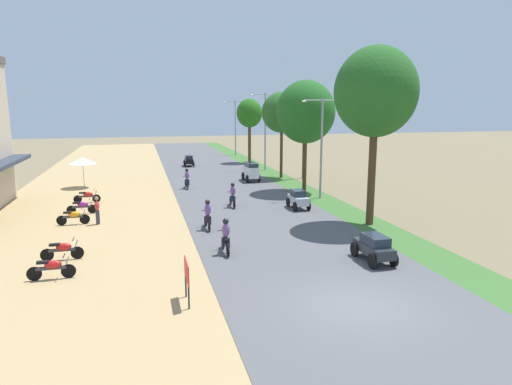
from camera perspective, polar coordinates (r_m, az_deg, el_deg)
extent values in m
plane|color=#7A6B4C|center=(16.08, 12.75, -14.07)|extent=(180.00, 180.00, 0.00)
cube|color=#565659|center=(16.06, 12.75, -13.94)|extent=(9.00, 140.00, 0.08)
cube|color=tan|center=(14.97, -28.03, -16.97)|extent=(12.00, 140.00, 0.06)
cube|color=#3D6B2D|center=(19.20, 28.37, -10.84)|extent=(2.40, 140.00, 0.06)
cylinder|color=black|center=(19.40, -22.62, -9.15)|extent=(0.56, 0.06, 0.56)
cylinder|color=black|center=(19.63, -26.25, -9.21)|extent=(0.56, 0.06, 0.56)
cube|color=#333338|center=(19.45, -24.49, -8.69)|extent=(1.12, 0.12, 0.12)
ellipsoid|color=red|center=(19.39, -24.28, -8.29)|extent=(0.64, 0.28, 0.32)
cube|color=black|center=(19.42, -25.37, -7.98)|extent=(0.44, 0.20, 0.10)
cylinder|color=#A5A8AD|center=(19.33, -22.86, -8.40)|extent=(0.26, 0.05, 0.68)
cylinder|color=black|center=(19.22, -23.12, -7.36)|extent=(0.04, 0.54, 0.04)
cylinder|color=black|center=(21.56, -21.66, -7.09)|extent=(0.56, 0.06, 0.56)
cylinder|color=black|center=(21.76, -24.92, -7.18)|extent=(0.56, 0.06, 0.56)
cube|color=#333338|center=(21.60, -23.33, -6.68)|extent=(1.12, 0.12, 0.12)
ellipsoid|color=red|center=(21.55, -23.15, -6.32)|extent=(0.64, 0.28, 0.32)
cube|color=black|center=(21.58, -24.12, -6.05)|extent=(0.44, 0.20, 0.10)
cylinder|color=#A5A8AD|center=(21.49, -21.87, -6.41)|extent=(0.26, 0.05, 0.68)
cylinder|color=black|center=(21.40, -22.10, -5.47)|extent=(0.04, 0.54, 0.04)
cylinder|color=black|center=(27.64, -20.83, -3.17)|extent=(0.56, 0.06, 0.56)
cylinder|color=black|center=(27.81, -23.37, -3.27)|extent=(0.56, 0.06, 0.56)
cube|color=#333338|center=(27.68, -22.13, -2.86)|extent=(1.12, 0.12, 0.12)
ellipsoid|color=orange|center=(27.63, -21.99, -2.57)|extent=(0.64, 0.28, 0.32)
cube|color=black|center=(27.66, -22.75, -2.36)|extent=(0.44, 0.20, 0.10)
cylinder|color=#A5A8AD|center=(27.58, -21.00, -2.63)|extent=(0.26, 0.05, 0.68)
cylinder|color=black|center=(27.51, -21.17, -1.88)|extent=(0.04, 0.54, 0.04)
cylinder|color=black|center=(30.18, -20.00, -1.97)|extent=(0.56, 0.06, 0.56)
cylinder|color=black|center=(30.33, -22.33, -2.07)|extent=(0.56, 0.06, 0.56)
cube|color=#333338|center=(30.21, -21.19, -1.68)|extent=(1.12, 0.12, 0.12)
ellipsoid|color=#8C1E8C|center=(30.17, -21.06, -1.42)|extent=(0.64, 0.28, 0.32)
cube|color=black|center=(30.20, -21.75, -1.23)|extent=(0.44, 0.20, 0.10)
cylinder|color=#A5A8AD|center=(30.13, -20.15, -1.47)|extent=(0.26, 0.05, 0.68)
cylinder|color=black|center=(30.06, -20.30, -0.79)|extent=(0.04, 0.54, 0.04)
cylinder|color=black|center=(33.51, -19.52, -0.71)|extent=(0.56, 0.06, 0.56)
cylinder|color=black|center=(33.65, -21.63, -0.80)|extent=(0.56, 0.06, 0.56)
cube|color=#333338|center=(33.54, -20.60, -0.45)|extent=(1.12, 0.12, 0.12)
ellipsoid|color=red|center=(33.51, -20.48, -0.21)|extent=(0.64, 0.28, 0.32)
cube|color=black|center=(33.53, -21.10, -0.04)|extent=(0.44, 0.20, 0.10)
cylinder|color=#A5A8AD|center=(33.47, -19.66, -0.26)|extent=(0.26, 0.05, 0.68)
cylinder|color=black|center=(33.41, -19.80, 0.36)|extent=(0.04, 0.54, 0.04)
cylinder|color=#262628|center=(15.51, -8.49, -13.01)|extent=(0.06, 0.06, 0.80)
cylinder|color=#262628|center=(16.42, -8.87, -11.62)|extent=(0.06, 0.06, 0.80)
cube|color=red|center=(15.69, -8.77, -9.77)|extent=(0.04, 1.30, 0.70)
cylinder|color=#99999E|center=(39.87, -20.98, 2.09)|extent=(0.05, 0.05, 2.10)
cone|color=white|center=(39.72, -21.09, 3.80)|extent=(2.20, 2.20, 0.55)
cylinder|color=#33333D|center=(27.18, -19.46, -3.02)|extent=(0.14, 0.14, 0.82)
cylinder|color=#33333D|center=(27.34, -19.30, -2.93)|extent=(0.14, 0.14, 0.82)
ellipsoid|color=#BF3333|center=(27.11, -19.47, -1.56)|extent=(0.34, 0.42, 0.56)
sphere|color=#9E7556|center=(27.03, -19.53, -0.71)|extent=(0.22, 0.22, 0.22)
cylinder|color=#4C351E|center=(26.09, 14.44, 2.56)|extent=(0.43, 0.43, 6.06)
ellipsoid|color=#235C20|center=(25.85, 14.91, 12.22)|extent=(4.52, 4.52, 4.92)
cylinder|color=#4C351E|center=(35.56, 6.18, 4.02)|extent=(0.31, 0.31, 4.88)
ellipsoid|color=#205D1F|center=(35.31, 6.30, 10.10)|extent=(4.52, 4.52, 4.83)
cylinder|color=#4C351E|center=(42.42, 3.22, 5.29)|extent=(0.27, 0.27, 5.05)
ellipsoid|color=#275A22|center=(42.23, 3.28, 10.10)|extent=(3.71, 3.71, 3.75)
cylinder|color=#4C351E|center=(53.79, -0.83, 6.41)|extent=(0.36, 0.36, 4.91)
ellipsoid|color=#216118|center=(53.63, -0.84, 10.01)|extent=(3.01, 3.01, 3.36)
cylinder|color=gray|center=(33.00, 8.27, 5.47)|extent=(0.16, 0.16, 7.20)
cylinder|color=gray|center=(32.60, 7.28, 11.50)|extent=(1.40, 0.08, 0.08)
ellipsoid|color=silver|center=(32.35, 6.10, 11.40)|extent=(0.36, 0.20, 0.14)
cylinder|color=gray|center=(33.14, 9.57, 11.42)|extent=(1.40, 0.08, 0.08)
ellipsoid|color=silver|center=(33.43, 10.69, 11.26)|extent=(0.36, 0.20, 0.14)
cylinder|color=gray|center=(47.28, 1.17, 7.65)|extent=(0.16, 0.16, 7.97)
cylinder|color=gray|center=(47.04, 0.35, 12.31)|extent=(1.40, 0.08, 0.08)
ellipsoid|color=silver|center=(46.87, -0.50, 12.23)|extent=(0.36, 0.20, 0.14)
cylinder|color=gray|center=(47.42, 2.02, 12.29)|extent=(1.40, 0.08, 0.08)
ellipsoid|color=silver|center=(47.62, 2.85, 12.19)|extent=(0.36, 0.20, 0.14)
cylinder|color=gray|center=(62.01, -2.63, 8.16)|extent=(0.16, 0.16, 7.42)
cylinder|color=gray|center=(61.80, -3.30, 11.44)|extent=(1.40, 0.08, 0.08)
ellipsoid|color=silver|center=(61.67, -3.95, 11.37)|extent=(0.36, 0.20, 0.14)
cylinder|color=gray|center=(62.09, -2.01, 11.45)|extent=(1.40, 0.08, 0.08)
ellipsoid|color=silver|center=(62.24, -1.37, 11.39)|extent=(0.36, 0.20, 0.14)
cylinder|color=brown|center=(42.27, 6.06, 7.41)|extent=(0.20, 0.20, 8.38)
cube|color=#473323|center=(42.21, 6.17, 12.41)|extent=(1.80, 0.10, 0.10)
cube|color=#282D33|center=(20.27, 14.65, -6.87)|extent=(0.88, 2.25, 0.44)
cube|color=#232B38|center=(20.06, 14.84, -5.81)|extent=(0.81, 1.30, 0.40)
cylinder|color=black|center=(19.92, 17.00, -8.07)|extent=(0.11, 0.64, 0.64)
cylinder|color=black|center=(19.44, 14.48, -8.41)|extent=(0.11, 0.64, 0.64)
cylinder|color=black|center=(21.25, 14.73, -6.76)|extent=(0.11, 0.64, 0.64)
cylinder|color=black|center=(20.80, 12.33, -7.04)|extent=(0.11, 0.64, 0.64)
cube|color=#B7BCC1|center=(29.65, 5.36, -0.94)|extent=(0.84, 1.95, 0.50)
cube|color=#232B38|center=(29.60, 5.34, -0.07)|extent=(0.77, 1.10, 0.40)
cylinder|color=black|center=(29.22, 6.68, -1.70)|extent=(0.10, 0.60, 0.60)
cylinder|color=black|center=(28.90, 4.94, -1.81)|extent=(0.10, 0.60, 0.60)
cylinder|color=black|center=(30.51, 5.74, -1.15)|extent=(0.10, 0.60, 0.60)
cylinder|color=black|center=(30.20, 4.06, -1.24)|extent=(0.10, 0.60, 0.60)
cube|color=silver|center=(40.34, -0.66, 2.65)|extent=(0.95, 2.40, 0.95)
cube|color=#232B38|center=(40.16, -0.63, 3.54)|extent=(0.87, 2.00, 0.35)
cylinder|color=black|center=(39.72, 0.38, 1.77)|extent=(0.12, 0.68, 0.68)
cylinder|color=black|center=(39.47, -1.12, 1.71)|extent=(0.12, 0.68, 0.68)
cylinder|color=black|center=(41.37, -0.23, 2.14)|extent=(0.12, 0.68, 0.68)
cylinder|color=black|center=(41.13, -1.67, 2.08)|extent=(0.12, 0.68, 0.68)
cube|color=black|center=(51.02, -8.50, 3.96)|extent=(0.84, 1.95, 0.50)
cube|color=#232B38|center=(50.92, -8.50, 4.45)|extent=(0.77, 1.10, 0.40)
cylinder|color=black|center=(51.70, -9.09, 3.72)|extent=(0.10, 0.60, 0.60)
cylinder|color=black|center=(51.79, -8.05, 3.76)|extent=(0.10, 0.60, 0.60)
cylinder|color=black|center=(50.31, -8.93, 3.53)|extent=(0.10, 0.60, 0.60)
cylinder|color=black|center=(50.41, -7.87, 3.57)|extent=(0.10, 0.60, 0.60)
cylinder|color=black|center=(21.46, -4.20, -6.35)|extent=(0.06, 0.56, 0.56)
cylinder|color=black|center=(20.30, -3.57, -7.37)|extent=(0.06, 0.56, 0.56)
cube|color=#333338|center=(20.82, -3.90, -6.37)|extent=(0.12, 1.12, 0.12)
ellipsoid|color=black|center=(20.86, -3.95, -5.94)|extent=(0.28, 0.64, 0.32)
cube|color=black|center=(20.48, -3.77, -5.91)|extent=(0.20, 0.44, 0.10)
cylinder|color=#A5A8AD|center=(21.33, -4.18, -5.71)|extent=(0.05, 0.26, 0.68)
cylinder|color=black|center=(21.17, -4.17, -4.79)|extent=(0.54, 0.04, 0.04)
ellipsoid|color=#724C8C|center=(20.45, -3.82, -4.77)|extent=(0.36, 0.28, 0.64)
sphere|color=black|center=(20.38, -3.86, -3.66)|extent=(0.28, 0.28, 0.28)
cylinder|color=#2D2D38|center=(20.70, -4.24, -6.43)|extent=(0.12, 0.12, 0.48)
cylinder|color=#2D2D38|center=(20.75, -3.47, -6.38)|extent=(0.12, 0.12, 0.48)
cylinder|color=black|center=(25.53, -6.36, -3.59)|extent=(0.06, 0.56, 0.56)
cylinder|color=black|center=(24.34, -5.94, -4.30)|extent=(0.06, 0.56, 0.56)
cube|color=#333338|center=(24.89, -6.16, -3.53)|extent=(0.12, 1.12, 0.12)
ellipsoid|color=#8C1E8C|center=(24.93, -6.20, -3.18)|extent=(0.28, 0.64, 0.32)
cube|color=black|center=(24.56, -6.08, -3.10)|extent=(0.20, 0.44, 0.10)
cylinder|color=#A5A8AD|center=(25.41, -6.35, -3.03)|extent=(0.05, 0.26, 0.68)
cylinder|color=black|center=(25.26, -6.35, -2.25)|extent=(0.54, 0.04, 0.04)
ellipsoid|color=#724C8C|center=(24.54, -6.13, -2.15)|extent=(0.36, 0.28, 0.64)
sphere|color=black|center=(24.49, -6.16, -1.22)|extent=(0.28, 0.28, 0.28)
cylinder|color=#2D2D38|center=(24.77, -6.45, -3.56)|extent=(0.12, 0.12, 0.48)
cylinder|color=#2D2D38|center=(24.81, -5.81, -3.52)|extent=(0.12, 0.12, 0.48)
cylinder|color=black|center=(30.80, -3.24, -1.03)|extent=(0.06, 0.56, 0.56)
cylinder|color=black|center=(29.61, -2.77, -1.51)|extent=(0.06, 0.56, 0.56)
cube|color=#333338|center=(30.17, -3.01, -0.93)|extent=(0.12, 1.12, 0.12)
ellipsoid|color=#1E4CA5|center=(30.22, -3.05, -0.64)|extent=(0.28, 0.64, 0.32)
cube|color=black|center=(29.85, -2.91, -0.55)|extent=(0.20, 0.44, 0.10)
cylinder|color=#A5A8AD|center=(30.69, -3.22, -0.56)|extent=(0.05, 0.26, 0.68)
cylinder|color=black|center=(30.56, -3.21, 0.10)|extent=(0.54, 0.04, 0.04)
ellipsoid|color=#724C8C|center=(29.85, -2.95, 0.23)|extent=(0.36, 0.28, 0.64)
sphere|color=black|center=(29.82, -2.97, 1.00)|extent=(0.28, 0.28, 0.28)
cylinder|color=#2D2D38|center=(30.04, -3.24, -0.94)|extent=(0.12, 0.12, 0.48)
cylinder|color=#2D2D38|center=(30.10, -2.72, -0.92)|extent=(0.12, 0.12, 0.48)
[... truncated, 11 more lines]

